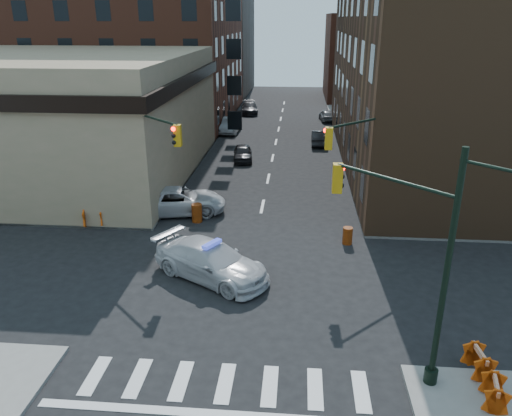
% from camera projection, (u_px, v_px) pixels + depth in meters
% --- Properties ---
extents(ground, '(140.00, 140.00, 0.00)m').
position_uv_depth(ground, '(246.00, 283.00, 23.04)').
color(ground, black).
rests_on(ground, ground).
extents(sidewalk_nw, '(34.00, 54.50, 0.15)m').
position_uv_depth(sidewalk_nw, '(71.00, 127.00, 55.33)').
color(sidewalk_nw, gray).
rests_on(sidewalk_nw, ground).
extents(sidewalk_ne, '(34.00, 54.50, 0.15)m').
position_uv_depth(sidewalk_ne, '(500.00, 135.00, 51.63)').
color(sidewalk_ne, gray).
rests_on(sidewalk_ne, ground).
extents(bank_building, '(22.00, 22.00, 9.00)m').
position_uv_depth(bank_building, '(48.00, 115.00, 38.15)').
color(bank_building, '#9E8467').
rests_on(bank_building, ground).
extents(apartment_block, '(25.00, 25.00, 24.00)m').
position_uv_depth(apartment_block, '(122.00, 12.00, 57.45)').
color(apartment_block, brown).
rests_on(apartment_block, ground).
extents(commercial_row_ne, '(14.00, 34.00, 14.00)m').
position_uv_depth(commercial_row_ne, '(434.00, 76.00, 40.42)').
color(commercial_row_ne, '#523621').
rests_on(commercial_row_ne, ground).
extents(filler_nw, '(20.00, 18.00, 16.00)m').
position_uv_depth(filler_nw, '(187.00, 41.00, 79.15)').
color(filler_nw, brown).
rests_on(filler_nw, ground).
extents(filler_ne, '(16.00, 16.00, 12.00)m').
position_uv_depth(filler_ne, '(381.00, 57.00, 73.73)').
color(filler_ne, brown).
rests_on(filler_ne, ground).
extents(signal_pole_se, '(5.40, 5.27, 8.00)m').
position_uv_depth(signal_pole_se, '(417.00, 249.00, 15.76)').
color(signal_pole_se, black).
rests_on(signal_pole_se, sidewalk_se).
extents(signal_pole_nw, '(3.58, 3.67, 8.00)m').
position_uv_depth(signal_pole_nw, '(148.00, 159.00, 26.92)').
color(signal_pole_nw, black).
rests_on(signal_pole_nw, sidewalk_nw).
extents(signal_pole_ne, '(3.67, 3.58, 8.00)m').
position_uv_depth(signal_pole_ne, '(368.00, 164.00, 26.00)').
color(signal_pole_ne, black).
rests_on(signal_pole_ne, sidewalk_ne).
extents(tree_ne_near, '(3.00, 3.00, 4.85)m').
position_uv_depth(tree_ne_near, '(358.00, 111.00, 45.38)').
color(tree_ne_near, black).
rests_on(tree_ne_near, sidewalk_ne).
extents(tree_ne_far, '(3.00, 3.00, 4.85)m').
position_uv_depth(tree_ne_far, '(350.00, 98.00, 52.82)').
color(tree_ne_far, black).
rests_on(tree_ne_far, sidewalk_ne).
extents(police_car, '(6.28, 5.08, 1.71)m').
position_uv_depth(police_car, '(211.00, 261.00, 23.22)').
color(police_car, silver).
rests_on(police_car, ground).
extents(pickup, '(6.32, 3.91, 1.63)m').
position_uv_depth(pickup, '(178.00, 201.00, 30.99)').
color(pickup, silver).
rests_on(pickup, ground).
extents(parked_car_wnear, '(1.97, 4.00, 1.31)m').
position_uv_depth(parked_car_wnear, '(243.00, 153.00, 42.54)').
color(parked_car_wnear, black).
rests_on(parked_car_wnear, ground).
extents(parked_car_wfar, '(1.91, 4.88, 1.58)m').
position_uv_depth(parked_car_wfar, '(231.00, 125.00, 52.88)').
color(parked_car_wfar, '#9B9EA4').
rests_on(parked_car_wfar, ground).
extents(parked_car_wdeep, '(2.62, 5.20, 1.45)m').
position_uv_depth(parked_car_wdeep, '(249.00, 108.00, 63.35)').
color(parked_car_wdeep, black).
rests_on(parked_car_wdeep, ground).
extents(parked_car_enear, '(1.47, 4.19, 1.38)m').
position_uv_depth(parked_car_enear, '(319.00, 137.00, 47.85)').
color(parked_car_enear, black).
rests_on(parked_car_enear, ground).
extents(parked_car_efar, '(1.95, 4.03, 1.32)m').
position_uv_depth(parked_car_efar, '(327.00, 115.00, 58.94)').
color(parked_car_efar, gray).
rests_on(parked_car_efar, ground).
extents(pedestrian_a, '(0.75, 0.74, 1.75)m').
position_uv_depth(pedestrian_a, '(113.00, 191.00, 32.06)').
color(pedestrian_a, black).
rests_on(pedestrian_a, sidewalk_nw).
extents(pedestrian_b, '(1.09, 0.94, 1.92)m').
position_uv_depth(pedestrian_b, '(91.00, 190.00, 31.92)').
color(pedestrian_b, black).
rests_on(pedestrian_b, sidewalk_nw).
extents(pedestrian_c, '(1.08, 1.17, 1.93)m').
position_uv_depth(pedestrian_c, '(100.00, 188.00, 32.33)').
color(pedestrian_c, black).
rests_on(pedestrian_c, sidewalk_nw).
extents(barrel_road, '(0.61, 0.61, 0.94)m').
position_uv_depth(barrel_road, '(348.00, 236.00, 26.88)').
color(barrel_road, '#D14F09').
rests_on(barrel_road, ground).
extents(barrel_bank, '(0.75, 0.75, 1.11)m').
position_uv_depth(barrel_bank, '(197.00, 213.00, 29.76)').
color(barrel_bank, '#CF4009').
rests_on(barrel_bank, ground).
extents(barricade_se_a, '(0.71, 1.25, 0.90)m').
position_uv_depth(barricade_se_a, '(479.00, 362.00, 16.84)').
color(barricade_se_a, '#CA4209').
rests_on(barricade_se_a, sidewalk_se).
extents(barricade_se_b, '(0.82, 1.26, 0.88)m').
position_uv_depth(barricade_se_b, '(494.00, 393.00, 15.46)').
color(barricade_se_b, '#CC6709').
rests_on(barricade_se_b, sidewalk_se).
extents(barricade_nw_a, '(1.40, 0.88, 0.98)m').
position_uv_depth(barricade_nw_a, '(94.00, 217.00, 28.88)').
color(barricade_nw_a, '#EF3F0B').
rests_on(barricade_nw_a, sidewalk_nw).
extents(barricade_nw_b, '(1.20, 0.67, 0.86)m').
position_uv_depth(barricade_nw_b, '(101.00, 206.00, 30.85)').
color(barricade_nw_b, red).
rests_on(barricade_nw_b, sidewalk_nw).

